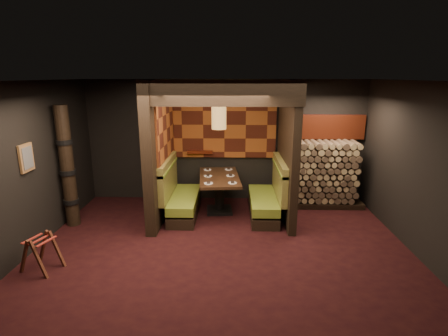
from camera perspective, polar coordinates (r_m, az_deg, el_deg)
floor at (r=6.14m, az=-0.31°, el=-13.70°), size 6.50×5.50×0.02m
ceiling at (r=5.39m, az=-0.36°, el=14.16°), size 6.50×5.50×0.02m
wall_back at (r=8.29m, az=0.25°, el=4.43°), size 6.50×0.02×2.85m
wall_front at (r=3.03m, az=-1.98°, el=-14.80°), size 6.50×0.02×2.85m
wall_left at (r=6.56m, az=-30.10°, el=-0.41°), size 0.02×5.50×2.85m
wall_right at (r=6.39m, az=30.31°, el=-0.79°), size 0.02×5.50×2.85m
partition_left at (r=7.36m, az=-10.51°, el=2.84°), size 0.20×2.20×2.85m
partition_right at (r=7.34m, az=10.29°, el=2.81°), size 0.15×2.10×2.85m
header_beam at (r=6.10m, az=-0.38°, el=12.08°), size 2.85×0.18×0.44m
tapa_back_panel at (r=8.18m, az=0.07°, el=7.09°), size 2.40×0.06×1.55m
tapa_side_panel at (r=7.43m, az=-9.48°, el=6.33°), size 0.04×1.85×1.45m
lacquer_shelf at (r=8.26m, az=-3.93°, el=2.63°), size 0.60×0.12×0.07m
booth_bench_left at (r=7.57m, az=-7.26°, el=-4.77°), size 0.68×1.60×1.14m
booth_bench_right at (r=7.52m, az=7.21°, el=-4.89°), size 0.68×1.60×1.14m
dining_table at (r=7.63m, az=-0.78°, el=-3.04°), size 0.97×1.61×0.82m
place_settings at (r=7.56m, az=-0.78°, el=-1.25°), size 0.76×1.28×0.03m
pendant_lamp at (r=7.26m, az=-0.83°, el=8.15°), size 0.30×0.30×1.00m
framed_picture at (r=6.58m, az=-29.56°, el=1.46°), size 0.05×0.36×0.46m
luggage_rack at (r=6.21m, az=-27.73°, el=-11.95°), size 0.66×0.55×0.61m
totem_column at (r=7.45m, az=-24.20°, el=0.03°), size 0.31×0.31×2.40m
firewood_stack at (r=8.32m, az=16.13°, el=-0.91°), size 1.73×0.70×1.50m
mosaic_header at (r=8.42m, az=16.08°, el=6.46°), size 1.83×0.10×0.56m
bay_front_post at (r=7.60m, az=10.68°, el=3.21°), size 0.08×0.08×2.85m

